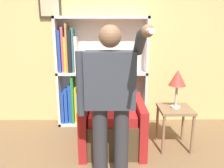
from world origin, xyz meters
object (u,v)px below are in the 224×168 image
(person_standing, at_px, (111,98))
(table_lamp, at_px, (178,79))
(armchair, at_px, (113,118))
(bookcase, at_px, (91,75))
(side_table, at_px, (175,115))

(person_standing, relative_size, table_lamp, 3.18)
(armchair, bearing_deg, bookcase, 117.14)
(armchair, distance_m, side_table, 0.84)
(side_table, height_order, table_lamp, table_lamp)
(table_lamp, bearing_deg, armchair, 171.94)
(person_standing, xyz_separation_m, side_table, (0.86, 0.71, -0.47))
(bookcase, relative_size, table_lamp, 3.48)
(bookcase, height_order, table_lamp, bookcase)
(armchair, bearing_deg, person_standing, -92.00)
(armchair, distance_m, person_standing, 1.00)
(person_standing, bearing_deg, side_table, 39.58)
(armchair, xyz_separation_m, side_table, (0.83, -0.12, 0.09))
(person_standing, bearing_deg, armchair, 88.00)
(armchair, height_order, side_table, armchair)
(bookcase, height_order, armchair, bookcase)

